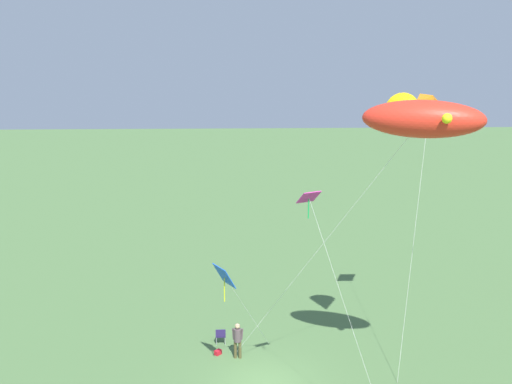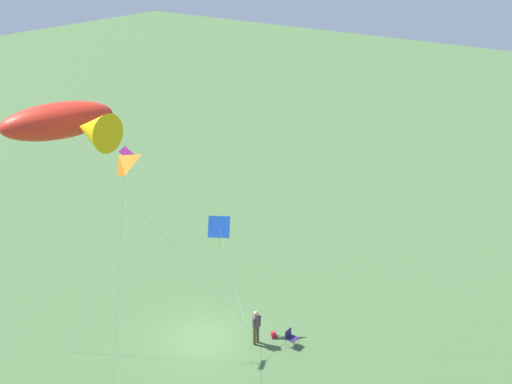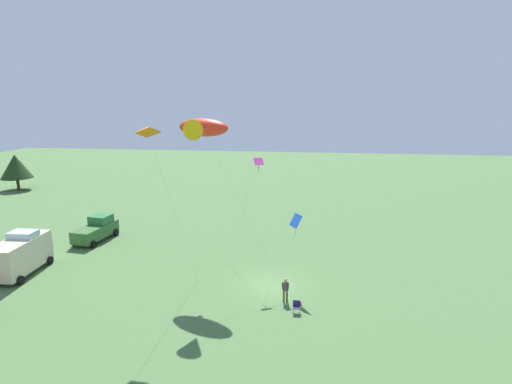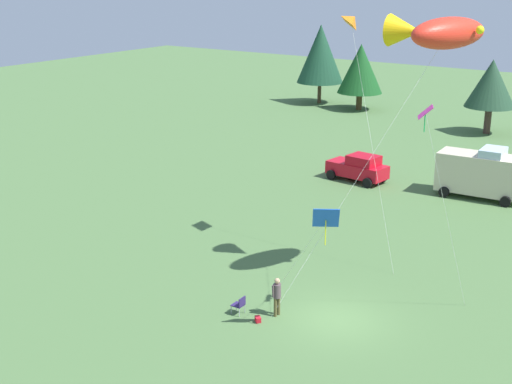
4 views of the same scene
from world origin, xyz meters
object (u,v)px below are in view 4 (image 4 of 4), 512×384
backpack_on_grass (258,319)px  kite_diamond_rainbow (427,122)px  kite_diamond_blue (325,220)px  car_red_sedan (359,168)px  van_camper_beige (481,173)px  folding_chair (240,304)px  person_kite_flyer (277,294)px  kite_delta_orange (355,22)px  kite_large_fish (438,33)px

backpack_on_grass → kite_diamond_rainbow: kite_diamond_rainbow is taller
backpack_on_grass → kite_diamond_blue: kite_diamond_blue is taller
car_red_sedan → van_camper_beige: van_camper_beige is taller
folding_chair → kite_diamond_blue: size_ratio=0.15×
kite_diamond_rainbow → kite_diamond_blue: 5.46m
person_kite_flyer → backpack_on_grass: (-0.35, -0.93, -0.91)m
folding_chair → backpack_on_grass: folding_chair is taller
backpack_on_grass → van_camper_beige: 22.46m
van_camper_beige → kite_delta_orange: kite_delta_orange is taller
backpack_on_grass → kite_delta_orange: 15.20m
person_kite_flyer → car_red_sedan: bearing=-66.2°
kite_delta_orange → kite_diamond_rainbow: bearing=-43.9°
person_kite_flyer → kite_delta_orange: 13.94m
kite_diamond_rainbow → kite_delta_orange: size_ratio=0.76×
car_red_sedan → kite_diamond_rainbow: (11.41, -17.60, 7.70)m
folding_chair → car_red_sedan: size_ratio=0.19×
kite_large_fish → kite_diamond_blue: kite_large_fish is taller
van_camper_beige → kite_diamond_blue: kite_diamond_blue is taller
person_kite_flyer → kite_large_fish: (3.74, 6.64, 10.63)m
kite_diamond_rainbow → kite_diamond_blue: size_ratio=1.67×
van_camper_beige → car_red_sedan: bearing=-175.4°
folding_chair → backpack_on_grass: 1.10m
kite_large_fish → kite_diamond_blue: (-1.26, -7.13, -6.63)m
folding_chair → car_red_sedan: (-4.94, 21.06, 0.46)m
kite_diamond_rainbow → person_kite_flyer: bearing=-152.6°
person_kite_flyer → folding_chair: (-1.38, -0.82, -0.53)m
backpack_on_grass → person_kite_flyer: bearing=69.3°
person_kite_flyer → van_camper_beige: van_camper_beige is taller
kite_large_fish → kite_diamond_blue: 9.82m
car_red_sedan → folding_chair: bearing=-70.0°
kite_large_fish → kite_diamond_rainbow: 5.18m
van_camper_beige → kite_delta_orange: 16.47m
folding_chair → kite_diamond_blue: kite_diamond_blue is taller
kite_large_fish → kite_diamond_rainbow: (1.35, -4.00, -3.00)m
kite_diamond_rainbow → kite_delta_orange: 9.38m
person_kite_flyer → car_red_sedan: car_red_sedan is taller
car_red_sedan → kite_diamond_blue: size_ratio=0.79×
folding_chair → kite_diamond_blue: 5.96m
person_kite_flyer → kite_diamond_rainbow: kite_diamond_rainbow is taller
kite_delta_orange → person_kite_flyer: bearing=-81.7°
kite_diamond_rainbow → backpack_on_grass: bearing=-146.7°
folding_chair → kite_diamond_rainbow: 10.97m
van_camper_beige → kite_large_fish: kite_large_fish is taller
folding_chair → van_camper_beige: (3.24, 22.18, 1.16)m
folding_chair → kite_delta_orange: kite_delta_orange is taller
kite_delta_orange → kite_diamond_blue: bearing=-67.9°
van_camper_beige → kite_diamond_blue: size_ratio=0.99×
van_camper_beige → kite_diamond_rainbow: (3.22, -18.72, 7.00)m
van_camper_beige → kite_diamond_blue: bearing=-91.6°
person_kite_flyer → kite_delta_orange: size_ratio=0.14×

